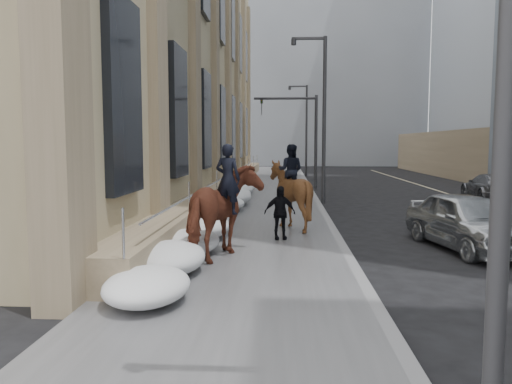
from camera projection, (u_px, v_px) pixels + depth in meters
ground at (237, 280)px, 10.71m from camera, size 140.00×140.00×0.00m
sidewalk at (260, 213)px, 20.64m from camera, size 5.00×80.00×0.12m
curb at (324, 213)px, 20.49m from camera, size 0.24×80.00×0.12m
limestone_building at (181, 44)px, 29.99m from camera, size 6.10×44.00×18.00m
bg_building_mid at (307, 63)px, 68.74m from camera, size 30.00×12.00×28.00m
bg_building_far at (242, 100)px, 81.63m from camera, size 24.00×12.00×20.00m
streetlight_mid at (321, 109)px, 24.02m from camera, size 1.71×0.24×8.00m
streetlight_far at (305, 125)px, 43.89m from camera, size 1.71×0.24×8.00m
traffic_signal at (302, 127)px, 32.06m from camera, size 4.10×0.22×6.00m
snow_bank at (220, 209)px, 18.80m from camera, size 1.70×18.10×0.76m
mounted_horse_left at (224, 210)px, 12.11m from camera, size 1.92×2.93×2.79m
mounted_horse_right at (290, 192)px, 16.43m from camera, size 2.20×2.37×2.77m
pedestrian at (280, 213)px, 14.55m from camera, size 0.97×0.55×1.57m
car_silver at (468, 221)px, 13.71m from camera, size 2.69×4.91×1.58m
car_grey at (491, 187)px, 25.63m from camera, size 2.24×4.89×1.39m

